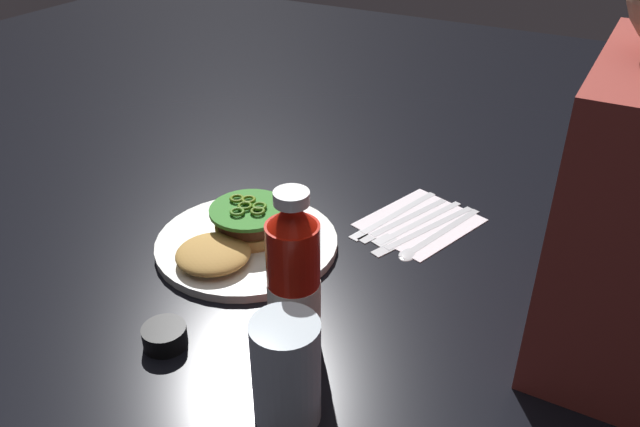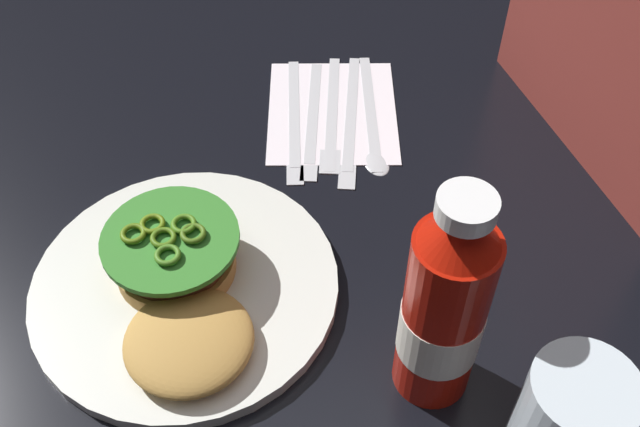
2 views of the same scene
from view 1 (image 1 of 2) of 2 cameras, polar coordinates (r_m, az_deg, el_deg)
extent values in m
plane|color=black|center=(0.96, -8.62, -4.21)|extent=(3.00, 3.00, 0.00)
cylinder|color=silver|center=(0.98, -6.57, -2.64)|extent=(0.28, 0.28, 0.01)
cylinder|color=#B68741|center=(0.99, -6.25, -1.37)|extent=(0.11, 0.11, 0.02)
cylinder|color=#512D19|center=(0.98, -6.31, -0.53)|extent=(0.10, 0.10, 0.02)
cylinder|color=red|center=(0.97, -6.35, 0.02)|extent=(0.09, 0.09, 0.01)
cylinder|color=#317A28|center=(0.97, -6.37, 0.33)|extent=(0.12, 0.12, 0.01)
torus|color=#537412|center=(0.98, -6.43, 1.25)|extent=(0.02, 0.02, 0.01)
torus|color=#42781F|center=(0.95, -7.60, 0.19)|extent=(0.02, 0.02, 0.01)
torus|color=#426617|center=(0.95, -5.62, 0.22)|extent=(0.02, 0.02, 0.01)
torus|color=#447919|center=(0.96, -5.46, 0.65)|extent=(0.02, 0.02, 0.01)
torus|color=#436C14|center=(0.96, -6.57, 0.62)|extent=(0.02, 0.02, 0.01)
torus|color=#4C6E13|center=(0.99, -7.48, 1.34)|extent=(0.02, 0.02, 0.01)
ellipsoid|color=#B68741|center=(0.93, -9.32, -3.67)|extent=(0.11, 0.11, 0.03)
cylinder|color=#B31508|center=(0.75, -2.37, -6.71)|extent=(0.06, 0.06, 0.17)
cone|color=#B31508|center=(0.70, -2.54, -0.11)|extent=(0.06, 0.06, 0.03)
cylinder|color=white|center=(0.69, -2.59, 1.41)|extent=(0.04, 0.04, 0.01)
cylinder|color=white|center=(0.76, -2.34, -7.63)|extent=(0.06, 0.06, 0.05)
cylinder|color=silver|center=(0.68, -3.06, -14.01)|extent=(0.07, 0.07, 0.13)
cylinder|color=black|center=(0.82, -13.76, -10.64)|extent=(0.06, 0.06, 0.03)
cube|color=white|center=(1.05, 8.96, -0.77)|extent=(0.21, 0.19, 0.00)
cube|color=silver|center=(1.07, 7.18, 0.28)|extent=(0.18, 0.06, 0.00)
cube|color=silver|center=(1.02, 4.46, -1.27)|extent=(0.08, 0.04, 0.00)
cube|color=silver|center=(1.06, 8.06, -0.16)|extent=(0.17, 0.07, 0.00)
cube|color=silver|center=(1.01, 5.32, -1.52)|extent=(0.08, 0.05, 0.00)
cube|color=silver|center=(1.05, 8.97, -0.61)|extent=(0.19, 0.08, 0.00)
cube|color=silver|center=(0.99, 5.79, -2.24)|extent=(0.04, 0.03, 0.00)
cube|color=silver|center=(1.04, 9.90, -1.07)|extent=(0.19, 0.09, 0.00)
cube|color=silver|center=(0.98, 6.61, -2.70)|extent=(0.08, 0.05, 0.00)
cube|color=silver|center=(1.03, 10.84, -1.54)|extent=(0.19, 0.07, 0.00)
ellipsoid|color=silver|center=(0.97, 7.91, -3.43)|extent=(0.04, 0.03, 0.00)
camera|label=2|loc=(0.55, -39.45, 25.27)|focal=41.37mm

